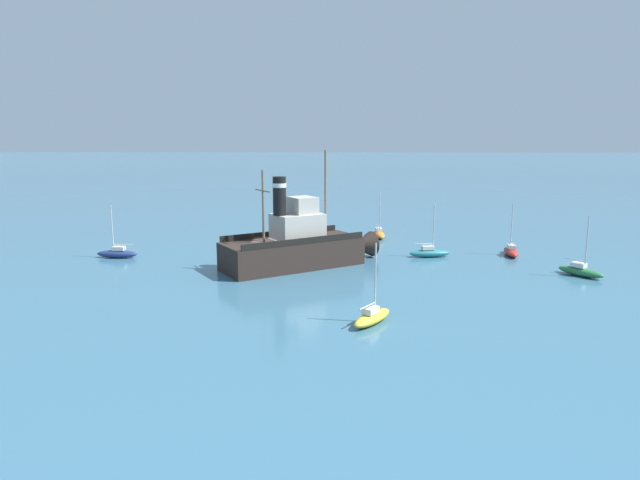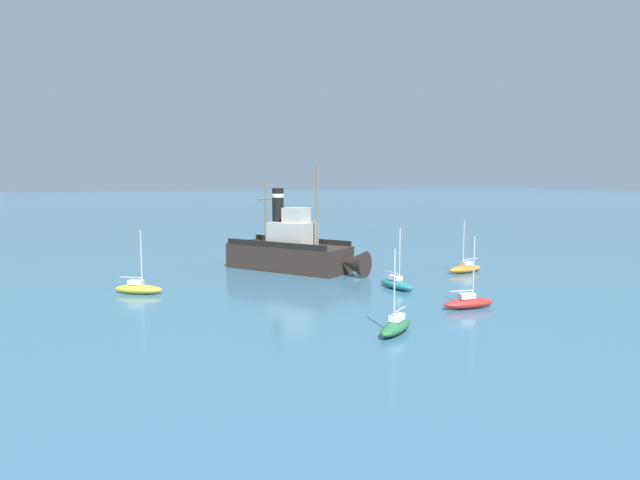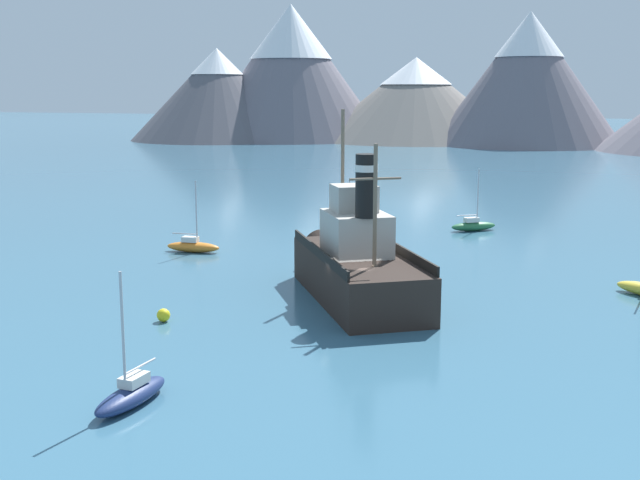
# 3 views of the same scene
# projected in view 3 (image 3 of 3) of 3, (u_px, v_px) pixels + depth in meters

# --- Properties ---
(ground_plane) EXTENTS (600.00, 600.00, 0.00)m
(ground_plane) POSITION_uv_depth(u_px,v_px,m) (351.00, 310.00, 40.37)
(ground_plane) COLOR #38667F
(mountain_ridge) EXTENTS (197.87, 68.01, 30.04)m
(mountain_ridge) POSITION_uv_depth(u_px,v_px,m) (590.00, 81.00, 156.43)
(mountain_ridge) COLOR #56545B
(mountain_ridge) RESTS_ON ground
(old_tugboat) EXTENTS (10.62, 13.94, 9.90)m
(old_tugboat) POSITION_uv_depth(u_px,v_px,m) (355.00, 264.00, 42.64)
(old_tugboat) COLOR #2D231E
(old_tugboat) RESTS_ON ground
(sailboat_teal) EXTENTS (1.57, 3.91, 4.90)m
(sailboat_teal) POSITION_uv_depth(u_px,v_px,m) (348.00, 245.00, 55.27)
(sailboat_teal) COLOR #23757A
(sailboat_teal) RESTS_ON ground
(sailboat_orange) EXTENTS (3.88, 1.40, 4.90)m
(sailboat_orange) POSITION_uv_depth(u_px,v_px,m) (193.00, 246.00, 54.85)
(sailboat_orange) COLOR orange
(sailboat_orange) RESTS_ON ground
(sailboat_red) EXTENTS (3.90, 1.50, 4.90)m
(sailboat_red) POSITION_uv_depth(u_px,v_px,m) (367.00, 226.00, 62.75)
(sailboat_red) COLOR #B22823
(sailboat_red) RESTS_ON ground
(sailboat_navy) EXTENTS (1.36, 3.87, 4.90)m
(sailboat_navy) POSITION_uv_depth(u_px,v_px,m) (131.00, 394.00, 28.13)
(sailboat_navy) COLOR navy
(sailboat_navy) RESTS_ON ground
(sailboat_green) EXTENTS (3.70, 3.17, 4.90)m
(sailboat_green) POSITION_uv_depth(u_px,v_px,m) (473.00, 225.00, 63.20)
(sailboat_green) COLOR #286B3D
(sailboat_green) RESTS_ON ground
(mooring_buoy) EXTENTS (0.64, 0.64, 0.64)m
(mooring_buoy) POSITION_uv_depth(u_px,v_px,m) (163.00, 315.00, 38.34)
(mooring_buoy) COLOR yellow
(mooring_buoy) RESTS_ON ground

